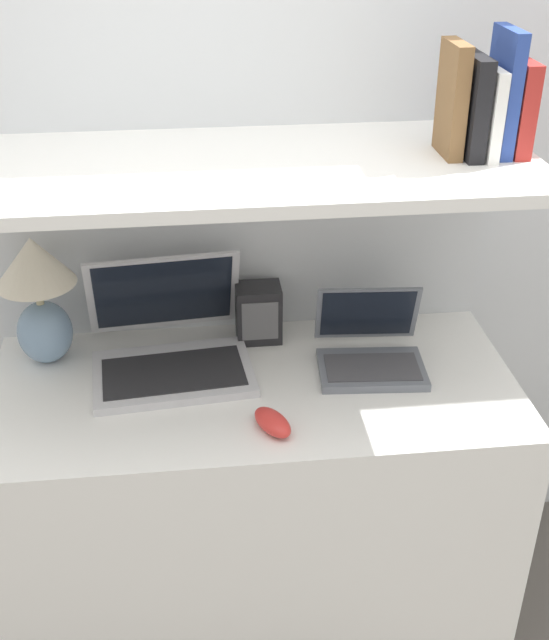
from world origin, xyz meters
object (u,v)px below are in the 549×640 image
(computer_mouse, at_px, (273,422))
(book_brown, at_px, (452,100))
(table_lamp, at_px, (38,290))
(book_blue, at_px, (503,92))
(laptop_large, at_px, (170,345))
(book_red, at_px, (518,107))
(book_black, at_px, (470,105))
(laptop_small, at_px, (370,350))
(router_box, at_px, (258,313))
(book_white, at_px, (485,110))

(computer_mouse, bearing_deg, book_brown, 31.21)
(computer_mouse, height_order, book_brown, book_brown)
(table_lamp, distance_m, book_blue, 1.13)
(table_lamp, distance_m, laptop_large, 0.33)
(book_red, relative_size, book_black, 0.94)
(laptop_large, distance_m, laptop_small, 0.48)
(book_red, bearing_deg, book_brown, 180.00)
(router_box, bearing_deg, book_black, -17.96)
(table_lamp, relative_size, router_box, 2.19)
(computer_mouse, relative_size, book_brown, 0.54)
(table_lamp, height_order, computer_mouse, table_lamp)
(book_white, distance_m, book_brown, 0.08)
(book_red, bearing_deg, computer_mouse, -155.95)
(computer_mouse, xyz_separation_m, router_box, (0.01, 0.39, 0.05))
(computer_mouse, bearing_deg, book_black, 28.83)
(table_lamp, distance_m, book_white, 1.09)
(book_blue, bearing_deg, book_black, 180.00)
(book_red, xyz_separation_m, book_black, (-0.10, 0.00, 0.01))
(book_blue, height_order, book_white, book_blue)
(table_lamp, relative_size, book_blue, 1.27)
(book_black, distance_m, book_brown, 0.04)
(laptop_large, distance_m, book_brown, 0.85)
(laptop_large, xyz_separation_m, book_white, (0.70, -0.04, 0.56))
(router_box, relative_size, book_red, 0.76)
(laptop_small, bearing_deg, book_brown, 5.35)
(book_brown, bearing_deg, table_lamp, 173.86)
(table_lamp, relative_size, book_black, 1.56)
(laptop_large, relative_size, book_blue, 1.57)
(computer_mouse, distance_m, book_brown, 0.78)
(laptop_large, relative_size, laptop_small, 1.51)
(laptop_large, bearing_deg, book_brown, -3.92)
(computer_mouse, relative_size, book_white, 0.68)
(router_box, bearing_deg, book_blue, -15.68)
(book_white, bearing_deg, book_black, 180.00)
(laptop_small, height_order, book_blue, book_blue)
(book_brown, bearing_deg, book_black, 0.00)
(router_box, relative_size, book_black, 0.71)
(laptop_large, distance_m, book_black, 0.88)
(laptop_large, height_order, book_white, book_white)
(book_white, distance_m, book_black, 0.04)
(computer_mouse, bearing_deg, laptop_large, 127.12)
(computer_mouse, bearing_deg, book_white, 27.09)
(book_red, xyz_separation_m, book_white, (-0.07, 0.00, -0.00))
(book_red, height_order, book_black, book_black)
(computer_mouse, xyz_separation_m, book_blue, (0.51, 0.24, 0.63))
(router_box, relative_size, book_brown, 0.64)
(book_black, bearing_deg, book_white, 0.00)
(laptop_small, distance_m, book_brown, 0.61)
(table_lamp, xyz_separation_m, router_box, (0.52, 0.04, -0.12))
(laptop_large, distance_m, computer_mouse, 0.36)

